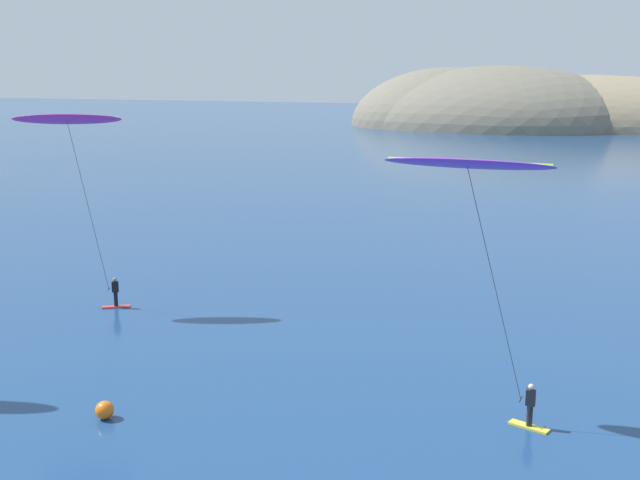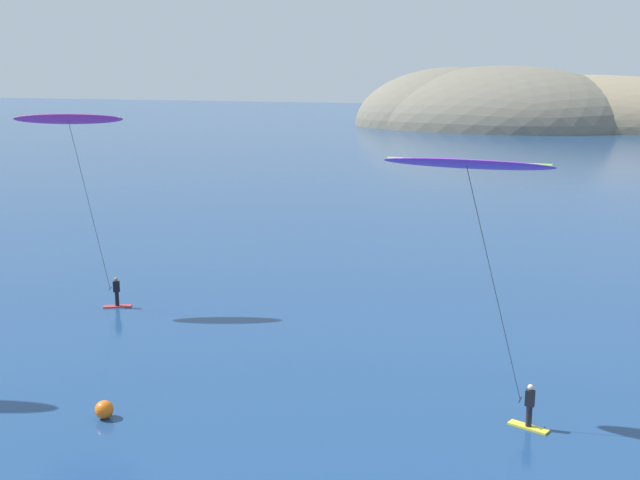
# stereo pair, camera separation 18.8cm
# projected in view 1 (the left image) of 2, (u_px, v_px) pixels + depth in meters

# --- Properties ---
(headland_island) EXTENTS (98.24, 63.30, 28.11)m
(headland_island) POSITION_uv_depth(u_px,v_px,m) (524.00, 126.00, 188.94)
(headland_island) COLOR #6B6656
(headland_island) RESTS_ON ground
(kitesurfer_magenta) EXTENTS (5.80, 3.24, 10.74)m
(kitesurfer_magenta) POSITION_uv_depth(u_px,v_px,m) (71.00, 135.00, 42.48)
(kitesurfer_magenta) COLOR red
(kitesurfer_magenta) RESTS_ON ground
(kitesurfer_purple) EXTENTS (6.58, 1.54, 9.94)m
(kitesurfer_purple) POSITION_uv_depth(u_px,v_px,m) (472.00, 183.00, 28.61)
(kitesurfer_purple) COLOR yellow
(kitesurfer_purple) RESTS_ON ground
(marker_buoy) EXTENTS (0.70, 0.70, 0.70)m
(marker_buoy) POSITION_uv_depth(u_px,v_px,m) (105.00, 410.00, 30.20)
(marker_buoy) COLOR orange
(marker_buoy) RESTS_ON ground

